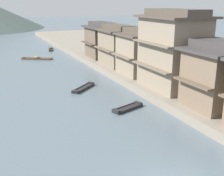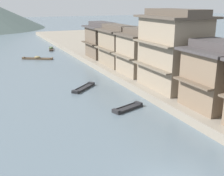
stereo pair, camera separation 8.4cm
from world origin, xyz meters
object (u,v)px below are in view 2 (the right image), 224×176
(house_waterfront_tall, at_px, (173,50))
(boat_moored_nearest, at_px, (51,49))
(boat_moored_third, at_px, (128,108))
(boat_moored_second, at_px, (37,58))
(house_waterfront_narrow, at_px, (141,52))
(boat_moored_far, at_px, (84,88))
(house_waterfront_second, at_px, (219,75))
(house_waterfront_end, at_px, (102,40))
(house_waterfront_far, at_px, (118,45))

(house_waterfront_tall, bearing_deg, boat_moored_nearest, 98.93)
(boat_moored_third, relative_size, house_waterfront_tall, 0.42)
(boat_moored_second, xyz_separation_m, house_waterfront_narrow, (10.58, -20.08, 3.67))
(boat_moored_far, xyz_separation_m, house_waterfront_second, (8.93, -12.83, 3.74))
(boat_moored_second, relative_size, house_waterfront_second, 0.81)
(boat_moored_second, height_order, house_waterfront_second, house_waterfront_second)
(boat_moored_nearest, height_order, house_waterfront_end, house_waterfront_end)
(boat_moored_third, height_order, house_waterfront_narrow, house_waterfront_narrow)
(boat_moored_second, relative_size, house_waterfront_end, 0.85)
(house_waterfront_far, height_order, house_waterfront_end, same)
(boat_moored_third, relative_size, house_waterfront_second, 0.55)
(house_waterfront_end, bearing_deg, house_waterfront_tall, -89.24)
(house_waterfront_second, height_order, house_waterfront_end, same)
(boat_moored_second, relative_size, boat_moored_far, 1.44)
(boat_moored_third, distance_m, house_waterfront_narrow, 12.30)
(house_waterfront_tall, bearing_deg, house_waterfront_far, 91.89)
(house_waterfront_end, bearing_deg, boat_moored_nearest, 108.31)
(house_waterfront_tall, bearing_deg, house_waterfront_narrow, 90.28)
(boat_moored_far, distance_m, house_waterfront_second, 16.07)
(house_waterfront_second, bearing_deg, boat_moored_second, 107.61)
(boat_moored_nearest, height_order, boat_moored_third, boat_moored_nearest)
(boat_moored_third, distance_m, house_waterfront_tall, 8.85)
(boat_moored_nearest, bearing_deg, house_waterfront_end, -71.69)
(boat_moored_nearest, bearing_deg, house_waterfront_far, -77.21)
(boat_moored_nearest, bearing_deg, boat_moored_far, -95.23)
(house_waterfront_second, bearing_deg, boat_moored_third, 147.45)
(boat_moored_far, xyz_separation_m, house_waterfront_far, (8.27, 7.51, 3.73))
(house_waterfront_narrow, distance_m, house_waterfront_end, 13.26)
(boat_moored_second, xyz_separation_m, house_waterfront_tall, (10.62, -27.17, 4.95))
(house_waterfront_tall, bearing_deg, house_waterfront_end, 90.76)
(boat_moored_second, bearing_deg, boat_moored_nearest, 64.50)
(house_waterfront_far, bearing_deg, house_waterfront_tall, -88.11)
(boat_moored_nearest, distance_m, boat_moored_second, 11.09)
(boat_moored_nearest, distance_m, boat_moored_third, 39.62)
(house_waterfront_second, distance_m, house_waterfront_end, 27.31)
(boat_moored_second, distance_m, house_waterfront_tall, 29.59)
(boat_moored_nearest, distance_m, house_waterfront_end, 18.10)
(house_waterfront_far, bearing_deg, house_waterfront_end, 88.61)
(boat_moored_third, bearing_deg, house_waterfront_second, -32.55)
(boat_moored_far, relative_size, house_waterfront_far, 0.52)
(boat_moored_second, xyz_separation_m, house_waterfront_end, (10.34, -6.82, 3.67))
(boat_moored_nearest, relative_size, house_waterfront_narrow, 0.75)
(house_waterfront_tall, height_order, house_waterfront_narrow, house_waterfront_tall)
(boat_moored_second, distance_m, house_waterfront_far, 17.52)
(house_waterfront_far, distance_m, house_waterfront_end, 6.97)
(house_waterfront_end, bearing_deg, house_waterfront_narrow, -88.98)
(boat_moored_nearest, distance_m, house_waterfront_far, 24.68)
(boat_moored_nearest, relative_size, house_waterfront_end, 0.73)
(boat_moored_third, distance_m, house_waterfront_second, 9.21)
(house_waterfront_narrow, bearing_deg, boat_moored_second, 117.79)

